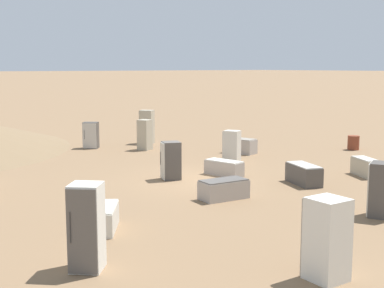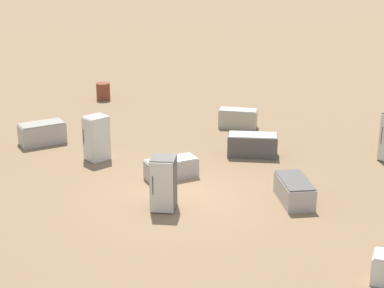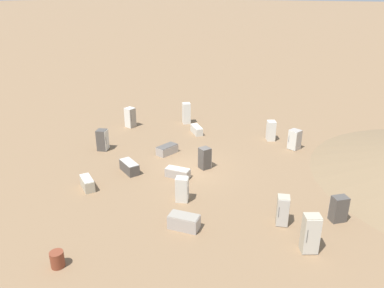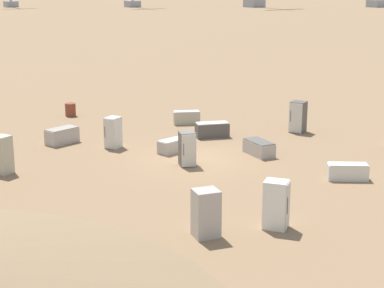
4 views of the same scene
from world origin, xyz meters
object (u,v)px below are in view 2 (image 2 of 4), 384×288
Objects in this scene: discarded_fridge_9 at (163,183)px; rusty_barrel at (103,91)px; discarded_fridge_6 at (171,168)px; discarded_fridge_15 at (252,145)px; discarded_fridge_12 at (294,190)px; discarded_fridge_4 at (238,118)px; discarded_fridge_7 at (96,138)px; discarded_fridge_11 at (42,133)px.

discarded_fridge_9 is 12.07m from rusty_barrel.
discarded_fridge_15 is (3.09, 1.28, 0.07)m from discarded_fridge_6.
discarded_fridge_9 is at bearing -29.39° from discarded_fridge_6.
discarded_fridge_6 is at bearing 145.72° from discarded_fridge_12.
discarded_fridge_9 reaches higher than discarded_fridge_15.
discarded_fridge_9 is (-0.70, -2.16, 0.44)m from discarded_fridge_6.
discarded_fridge_12 is at bearing 37.34° from discarded_fridge_6.
discarded_fridge_9 is 0.83× the size of discarded_fridge_15.
discarded_fridge_7 reaches higher than discarded_fridge_4.
discarded_fridge_7 reaches higher than discarded_fridge_12.
discarded_fridge_9 is 7.20m from discarded_fridge_11.
discarded_fridge_9 is at bearing 9.95° from discarded_fridge_11.
discarded_fridge_15 is at bearing 95.00° from discarded_fridge_12.
discarded_fridge_7 is 2.75m from discarded_fridge_11.
discarded_fridge_11 is 6.23m from rusty_barrel.
discarded_fridge_7 is at bearing -79.87° from discarded_fridge_15.
discarded_fridge_6 is 0.99× the size of discarded_fridge_12.
discarded_fridge_11 is 2.26× the size of rusty_barrel.
discarded_fridge_7 is 1.00× the size of discarded_fridge_9.
discarded_fridge_11 reaches higher than discarded_fridge_4.
discarded_fridge_4 is 1.04× the size of discarded_fridge_9.
discarded_fridge_7 is at bearing -52.11° from discarded_fridge_9.
discarded_fridge_6 is 3.93m from discarded_fridge_12.
discarded_fridge_4 is at bearing -168.86° from discarded_fridge_15.
discarded_fridge_4 is 0.91× the size of discarded_fridge_12.
rusty_barrel is at bearing -35.71° from discarded_fridge_7.
rusty_barrel is (1.16, 7.67, -0.36)m from discarded_fridge_7.
discarded_fridge_9 reaches higher than discarded_fridge_7.
rusty_barrel reaches higher than discarded_fridge_6.
discarded_fridge_4 is 0.91× the size of discarded_fridge_6.
rusty_barrel is at bearing 114.01° from discarded_fridge_12.
discarded_fridge_4 is 7.33m from discarded_fridge_11.
rusty_barrel reaches higher than discarded_fridge_4.
discarded_fridge_6 is at bearing -12.83° from discarded_fridge_4.
discarded_fridge_12 is (-0.67, -7.02, -0.04)m from discarded_fridge_4.
discarded_fridge_4 is at bearing 129.37° from discarded_fridge_6.
discarded_fridge_4 is at bearing -95.90° from discarded_fridge_7.
discarded_fridge_7 is 7.77m from rusty_barrel.
discarded_fridge_15 is at bearing -65.38° from rusty_barrel.
discarded_fridge_11 is (-3.71, 4.37, 0.07)m from discarded_fridge_6.
discarded_fridge_9 is at bearing -27.10° from discarded_fridge_15.
discarded_fridge_11 is (-1.70, 2.14, -0.36)m from discarded_fridge_7.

